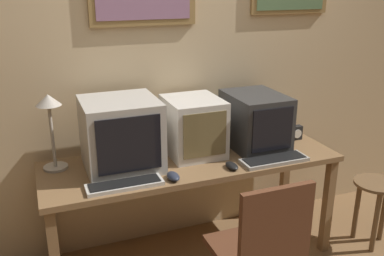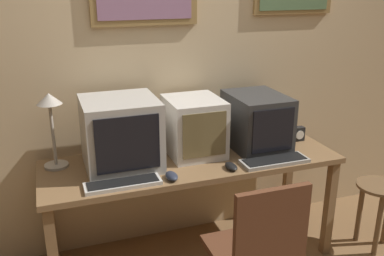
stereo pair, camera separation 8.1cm
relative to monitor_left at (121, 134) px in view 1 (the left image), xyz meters
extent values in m
cube|color=#D1B284|center=(0.44, 0.33, 0.35)|extent=(8.00, 0.05, 2.60)
cube|color=olive|center=(0.44, -0.05, -0.23)|extent=(1.89, 0.63, 0.04)
cube|color=olive|center=(1.34, -0.32, -0.60)|extent=(0.06, 0.06, 0.70)
cube|color=olive|center=(-0.46, 0.21, -0.60)|extent=(0.06, 0.06, 0.70)
cube|color=olive|center=(1.34, 0.21, -0.60)|extent=(0.06, 0.06, 0.70)
cube|color=#B7B2A8|center=(0.00, 0.00, 0.00)|extent=(0.44, 0.43, 0.43)
cube|color=black|center=(0.00, -0.22, 0.01)|extent=(0.36, 0.01, 0.32)
cube|color=beige|center=(0.49, 0.05, -0.03)|extent=(0.34, 0.39, 0.37)
cube|color=brown|center=(0.49, -0.15, -0.02)|extent=(0.28, 0.01, 0.28)
cube|color=#333333|center=(0.92, 0.01, -0.03)|extent=(0.35, 0.45, 0.37)
cube|color=black|center=(0.92, -0.21, -0.02)|extent=(0.29, 0.01, 0.28)
cube|color=beige|center=(-0.05, -0.27, -0.20)|extent=(0.43, 0.13, 0.02)
cube|color=black|center=(-0.05, -0.27, -0.19)|extent=(0.39, 0.11, 0.00)
cube|color=#A8A399|center=(0.91, -0.28, -0.20)|extent=(0.43, 0.15, 0.02)
cube|color=black|center=(0.91, -0.28, -0.19)|extent=(0.40, 0.12, 0.00)
ellipsoid|color=#282D3D|center=(0.23, -0.29, -0.19)|extent=(0.07, 0.12, 0.04)
ellipsoid|color=black|center=(0.61, -0.27, -0.20)|extent=(0.06, 0.12, 0.03)
cube|color=black|center=(1.26, 0.02, -0.16)|extent=(0.09, 0.05, 0.10)
cylinder|color=white|center=(1.26, -0.01, -0.16)|extent=(0.06, 0.00, 0.06)
cylinder|color=#B2A899|center=(-0.39, 0.12, -0.20)|extent=(0.15, 0.15, 0.02)
cylinder|color=#B2A899|center=(-0.39, 0.12, 0.00)|extent=(0.02, 0.02, 0.39)
cone|color=#B2A899|center=(-0.39, 0.12, 0.22)|extent=(0.15, 0.15, 0.07)
cube|color=brown|center=(0.54, -0.70, -0.51)|extent=(0.42, 0.42, 0.04)
cube|color=brown|center=(0.54, -0.89, -0.26)|extent=(0.39, 0.04, 0.45)
cylinder|color=brown|center=(1.70, -0.37, -0.47)|extent=(0.31, 0.31, 0.02)
cylinder|color=brown|center=(1.81, -0.37, -0.71)|extent=(0.04, 0.04, 0.47)
cylinder|color=brown|center=(1.64, -0.27, -0.71)|extent=(0.04, 0.04, 0.47)
cylinder|color=brown|center=(1.64, -0.46, -0.71)|extent=(0.04, 0.04, 0.47)
camera|label=1|loc=(-0.48, -2.40, 0.88)|focal=40.00mm
camera|label=2|loc=(-0.40, -2.43, 0.88)|focal=40.00mm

